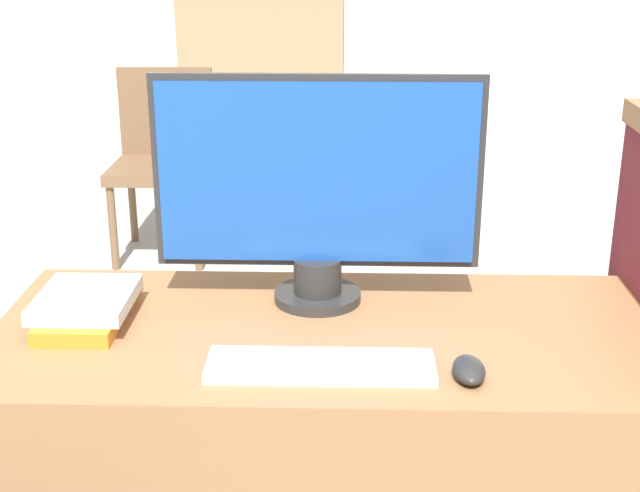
% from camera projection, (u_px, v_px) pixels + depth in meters
% --- Properties ---
extents(desk, '(1.30, 0.60, 0.73)m').
position_uv_depth(desk, '(325.00, 489.00, 1.85)').
color(desk, '#8C603D').
rests_on(desk, ground_plane).
extents(monitor, '(0.66, 0.18, 0.47)m').
position_uv_depth(monitor, '(317.00, 188.00, 1.78)').
color(monitor, '#282828').
rests_on(monitor, desk).
extents(keyboard, '(0.40, 0.12, 0.02)m').
position_uv_depth(keyboard, '(321.00, 366.00, 1.56)').
color(keyboard, silver).
rests_on(keyboard, desk).
extents(mouse, '(0.06, 0.10, 0.03)m').
position_uv_depth(mouse, '(469.00, 370.00, 1.53)').
color(mouse, '#262626').
rests_on(mouse, desk).
extents(book_stack, '(0.18, 0.28, 0.06)m').
position_uv_depth(book_stack, '(87.00, 306.00, 1.76)').
color(book_stack, orange).
rests_on(book_stack, desk).
extents(far_chair, '(0.44, 0.44, 0.85)m').
position_uv_depth(far_chair, '(163.00, 152.00, 4.12)').
color(far_chair, brown).
rests_on(far_chair, ground_plane).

